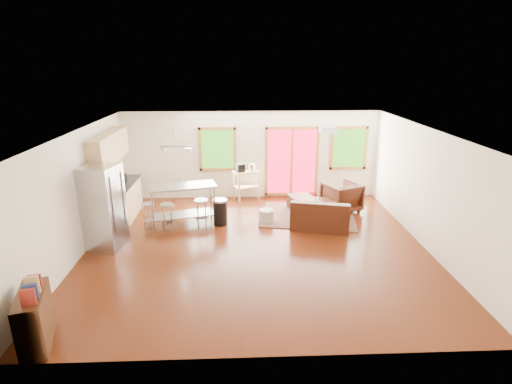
{
  "coord_description": "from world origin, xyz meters",
  "views": [
    {
      "loc": [
        -0.35,
        -8.1,
        3.96
      ],
      "look_at": [
        0.0,
        0.3,
        1.2
      ],
      "focal_mm": 28.0,
      "sensor_mm": 36.0,
      "label": 1
    }
  ],
  "objects_px": {
    "loveseat": "(320,217)",
    "kitchen_cart": "(245,175)",
    "coffee_table": "(318,203)",
    "rug": "(308,216)",
    "island": "(183,198)",
    "refrigerator": "(103,207)",
    "armchair": "(341,195)",
    "ottoman": "(301,203)"
  },
  "relations": [
    {
      "from": "armchair",
      "to": "refrigerator",
      "type": "bearing_deg",
      "value": -4.48
    },
    {
      "from": "coffee_table",
      "to": "kitchen_cart",
      "type": "distance_m",
      "value": 2.4
    },
    {
      "from": "refrigerator",
      "to": "kitchen_cart",
      "type": "distance_m",
      "value": 4.39
    },
    {
      "from": "kitchen_cart",
      "to": "ottoman",
      "type": "bearing_deg",
      "value": -30.75
    },
    {
      "from": "loveseat",
      "to": "armchair",
      "type": "xyz_separation_m",
      "value": [
        0.82,
        1.18,
        0.15
      ]
    },
    {
      "from": "rug",
      "to": "armchair",
      "type": "xyz_separation_m",
      "value": [
        0.97,
        0.38,
        0.44
      ]
    },
    {
      "from": "rug",
      "to": "armchair",
      "type": "bearing_deg",
      "value": 21.36
    },
    {
      "from": "rug",
      "to": "armchair",
      "type": "height_order",
      "value": "armchair"
    },
    {
      "from": "refrigerator",
      "to": "island",
      "type": "height_order",
      "value": "refrigerator"
    },
    {
      "from": "ottoman",
      "to": "kitchen_cart",
      "type": "relative_size",
      "value": 0.54
    },
    {
      "from": "armchair",
      "to": "rug",
      "type": "bearing_deg",
      "value": -2.33
    },
    {
      "from": "armchair",
      "to": "island",
      "type": "height_order",
      "value": "island"
    },
    {
      "from": "coffee_table",
      "to": "refrigerator",
      "type": "distance_m",
      "value": 5.35
    },
    {
      "from": "ottoman",
      "to": "island",
      "type": "xyz_separation_m",
      "value": [
        -3.12,
        -0.95,
        0.52
      ]
    },
    {
      "from": "kitchen_cart",
      "to": "loveseat",
      "type": "bearing_deg",
      "value": -51.12
    },
    {
      "from": "armchair",
      "to": "ottoman",
      "type": "height_order",
      "value": "armchair"
    },
    {
      "from": "coffee_table",
      "to": "armchair",
      "type": "xyz_separation_m",
      "value": [
        0.72,
        0.36,
        0.07
      ]
    },
    {
      "from": "armchair",
      "to": "kitchen_cart",
      "type": "xyz_separation_m",
      "value": [
        -2.62,
        1.05,
        0.32
      ]
    },
    {
      "from": "coffee_table",
      "to": "island",
      "type": "relative_size",
      "value": 0.7
    },
    {
      "from": "coffee_table",
      "to": "kitchen_cart",
      "type": "relative_size",
      "value": 1.1
    },
    {
      "from": "loveseat",
      "to": "kitchen_cart",
      "type": "height_order",
      "value": "kitchen_cart"
    },
    {
      "from": "coffee_table",
      "to": "ottoman",
      "type": "bearing_deg",
      "value": 126.8
    },
    {
      "from": "coffee_table",
      "to": "kitchen_cart",
      "type": "xyz_separation_m",
      "value": [
        -1.91,
        1.41,
        0.39
      ]
    },
    {
      "from": "kitchen_cart",
      "to": "coffee_table",
      "type": "bearing_deg",
      "value": -36.54
    },
    {
      "from": "island",
      "to": "refrigerator",
      "type": "bearing_deg",
      "value": -142.47
    },
    {
      "from": "coffee_table",
      "to": "refrigerator",
      "type": "xyz_separation_m",
      "value": [
        -5.06,
        -1.65,
        0.56
      ]
    },
    {
      "from": "refrigerator",
      "to": "island",
      "type": "distance_m",
      "value": 1.97
    },
    {
      "from": "coffee_table",
      "to": "refrigerator",
      "type": "relative_size",
      "value": 0.66
    },
    {
      "from": "loveseat",
      "to": "kitchen_cart",
      "type": "bearing_deg",
      "value": 141.86
    },
    {
      "from": "loveseat",
      "to": "refrigerator",
      "type": "height_order",
      "value": "refrigerator"
    },
    {
      "from": "loveseat",
      "to": "rug",
      "type": "bearing_deg",
      "value": 113.67
    },
    {
      "from": "rug",
      "to": "loveseat",
      "type": "xyz_separation_m",
      "value": [
        0.15,
        -0.8,
        0.28
      ]
    },
    {
      "from": "island",
      "to": "kitchen_cart",
      "type": "xyz_separation_m",
      "value": [
        1.59,
        1.86,
        0.05
      ]
    },
    {
      "from": "loveseat",
      "to": "coffee_table",
      "type": "bearing_deg",
      "value": 95.67
    },
    {
      "from": "armchair",
      "to": "refrigerator",
      "type": "relative_size",
      "value": 0.48
    },
    {
      "from": "refrigerator",
      "to": "island",
      "type": "xyz_separation_m",
      "value": [
        1.56,
        1.2,
        -0.22
      ]
    },
    {
      "from": "rug",
      "to": "ottoman",
      "type": "bearing_deg",
      "value": 102.87
    },
    {
      "from": "ottoman",
      "to": "island",
      "type": "distance_m",
      "value": 3.31
    },
    {
      "from": "rug",
      "to": "island",
      "type": "bearing_deg",
      "value": -172.37
    },
    {
      "from": "loveseat",
      "to": "refrigerator",
      "type": "distance_m",
      "value": 5.06
    },
    {
      "from": "armchair",
      "to": "refrigerator",
      "type": "distance_m",
      "value": 6.13
    },
    {
      "from": "armchair",
      "to": "island",
      "type": "bearing_deg",
      "value": -12.75
    }
  ]
}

